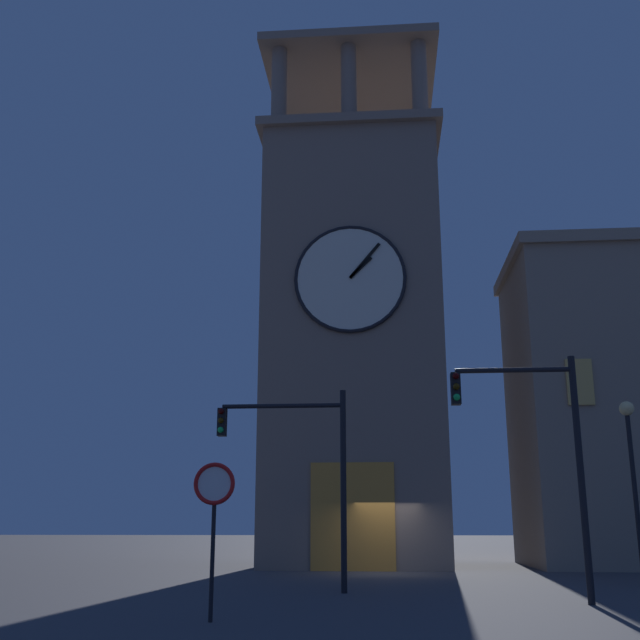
{
  "coord_description": "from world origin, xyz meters",
  "views": [
    {
      "loc": [
        0.03,
        28.85,
        1.69
      ],
      "look_at": [
        2.9,
        -5.3,
        10.77
      ],
      "focal_mm": 43.41,
      "sensor_mm": 36.0,
      "label": 1
    }
  ],
  "objects": [
    {
      "name": "ground_plane",
      "position": [
        0.0,
        0.0,
        0.0
      ],
      "size": [
        200.0,
        200.0,
        0.0
      ],
      "primitive_type": "plane",
      "color": "#424247"
    },
    {
      "name": "clocktower",
      "position": [
        1.33,
        -5.27,
        9.89
      ],
      "size": [
        8.1,
        8.52,
        25.25
      ],
      "color": "gray",
      "rests_on": "ground_plane"
    },
    {
      "name": "traffic_signal_near",
      "position": [
        -3.44,
        10.69,
        3.66
      ],
      "size": [
        2.9,
        0.41,
        5.5
      ],
      "color": "black",
      "rests_on": "ground_plane"
    },
    {
      "name": "traffic_signal_mid",
      "position": [
        2.31,
        8.19,
        3.48
      ],
      "size": [
        3.47,
        0.41,
        5.19
      ],
      "color": "black",
      "rests_on": "ground_plane"
    },
    {
      "name": "street_lamp",
      "position": [
        -7.26,
        4.89,
        3.68
      ],
      "size": [
        0.44,
        0.44,
        5.3
      ],
      "color": "black",
      "rests_on": "ground_plane"
    },
    {
      "name": "no_horn_sign",
      "position": [
        3.21,
        14.42,
        2.2
      ],
      "size": [
        0.78,
        0.14,
        2.81
      ],
      "color": "black",
      "rests_on": "ground_plane"
    }
  ]
}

